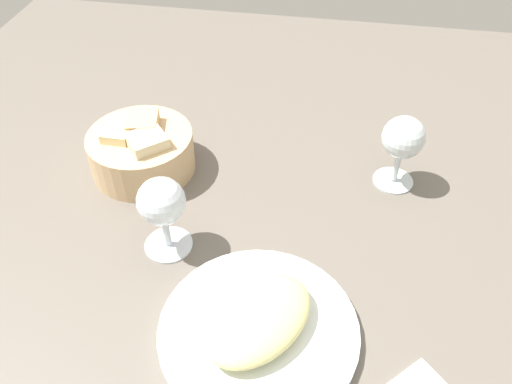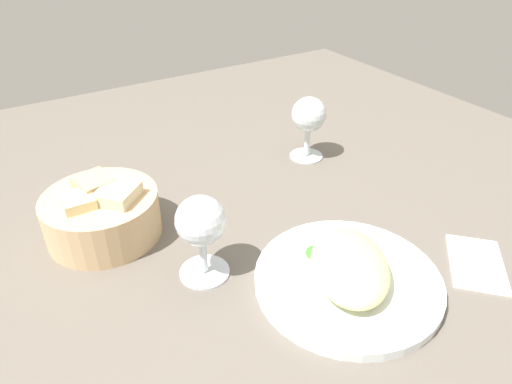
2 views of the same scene
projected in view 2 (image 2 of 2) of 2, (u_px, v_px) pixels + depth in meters
The scene contains 8 objects.
ground_plane at pixel (257, 229), 71.36cm from camera, with size 140.00×140.00×2.00cm, color #635B52.
plate at pixel (347, 280), 59.47cm from camera, with size 24.12×24.12×1.40cm, color white.
omelette at pixel (350, 266), 58.10cm from camera, with size 14.91×9.80×3.65cm, color #E0D889.
lettuce_garnish at pixel (320, 249), 62.40cm from camera, with size 3.88×3.88×1.69cm, color #3B8C2E.
bread_basket at pixel (102, 213), 66.76cm from camera, with size 16.55×16.55×8.64cm.
wine_glass_near at pixel (309, 118), 84.73cm from camera, with size 6.46×6.46×12.02cm.
wine_glass_far at pixel (201, 226), 57.41cm from camera, with size 6.73×6.73×11.92cm.
folded_napkin at pixel (477, 262), 62.83cm from camera, with size 11.00×7.00×0.80cm, color white.
Camera 2 is at (-48.15, 30.10, 42.60)cm, focal length 32.26 mm.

